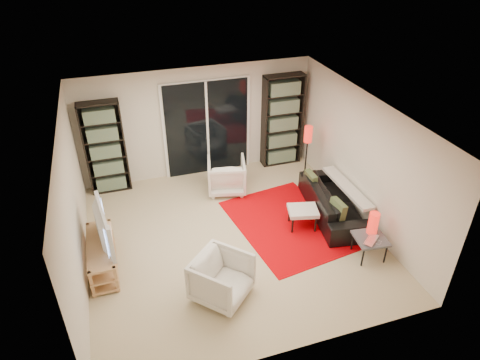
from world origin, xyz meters
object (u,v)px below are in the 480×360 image
bookshelf_left (105,148)px  armchair_front (222,278)px  bookshelf_right (282,121)px  armchair_back (226,176)px  floor_lamp (308,140)px  side_table (370,240)px  sofa (333,201)px  ottoman (303,211)px  tv_stand (102,255)px

bookshelf_left → armchair_front: bookshelf_left is taller
bookshelf_right → armchair_back: bearing=-152.9°
armchair_back → floor_lamp: 1.85m
armchair_front → side_table: bearing=-41.2°
armchair_back → side_table: (1.71, -2.72, 0.00)m
armchair_back → sofa: bearing=153.6°
bookshelf_right → sofa: 2.36m
sofa → armchair_front: (-2.61, -1.39, 0.07)m
armchair_front → sofa: bearing=-15.4°
armchair_front → side_table: armchair_front is taller
bookshelf_left → bookshelf_right: 3.85m
bookshelf_left → floor_lamp: (4.05, -0.91, -0.01)m
sofa → ottoman: sofa is taller
sofa → armchair_front: bearing=126.9°
armchair_back → floor_lamp: (1.75, -0.11, 0.60)m
side_table → floor_lamp: (0.04, 2.61, 0.60)m
bookshelf_left → ottoman: size_ratio=3.16×
armchair_back → ottoman: armchair_back is taller
sofa → floor_lamp: floor_lamp is taller
armchair_front → ottoman: (1.88, 1.19, -0.02)m
armchair_front → ottoman: 2.23m
bookshelf_left → armchair_back: bookshelf_left is taller
sofa → armchair_front: 2.95m
floor_lamp → armchair_back: bearing=176.3°
bookshelf_left → armchair_back: bearing=-19.0°
sofa → side_table: 1.28m
bookshelf_left → side_table: bookshelf_left is taller
side_table → sofa: bearing=90.0°
tv_stand → bookshelf_left: bearing=83.4°
armchair_back → armchair_front: 2.96m
sofa → side_table: sofa is taller
bookshelf_left → bookshelf_right: size_ratio=0.93×
armchair_front → side_table: 2.61m
bookshelf_left → side_table: bearing=-41.2°
armchair_front → floor_lamp: (2.65, 2.71, 0.60)m
floor_lamp → ottoman: bearing=-116.7°
ottoman → floor_lamp: bearing=63.3°
tv_stand → sofa: sofa is taller
ottoman → floor_lamp: floor_lamp is taller
ottoman → side_table: bearing=-56.4°
bookshelf_left → tv_stand: size_ratio=1.50×
bookshelf_right → armchair_back: 1.87m
bookshelf_left → side_table: (4.01, -3.51, -0.62)m
armchair_back → ottoman: (0.98, -1.63, -0.01)m
tv_stand → ottoman: size_ratio=2.10×
bookshelf_right → floor_lamp: size_ratio=1.65×
bookshelf_right → bookshelf_left: bearing=180.0°
tv_stand → sofa: (4.29, 0.20, 0.03)m
bookshelf_left → bookshelf_right: bookshelf_right is taller
ottoman → tv_stand: bearing=-179.9°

